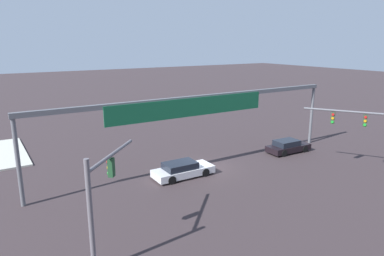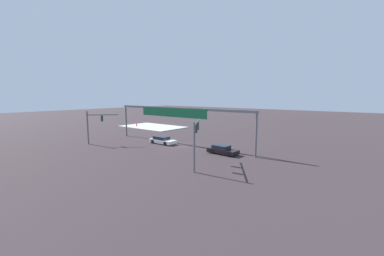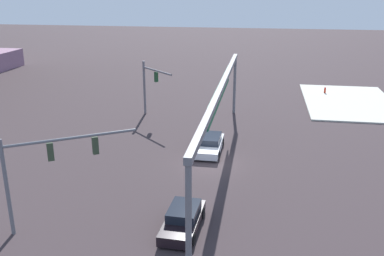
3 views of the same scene
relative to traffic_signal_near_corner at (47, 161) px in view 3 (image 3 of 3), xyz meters
The scene contains 8 objects.
ground_plane 13.15m from the traffic_signal_near_corner, 36.55° to the right, with size 216.80×216.80×0.00m, color #382D30.
sidewalk_corner 36.59m from the traffic_signal_near_corner, 34.68° to the right, with size 15.80×9.78×0.15m, color beige.
traffic_signal_near_corner is the anchor object (origin of this frame).
traffic_signal_opposite_side 21.05m from the traffic_signal_near_corner, ahead, with size 3.61×3.75×5.44m.
overhead_sign_gantry 13.24m from the traffic_signal_near_corner, 37.85° to the right, with size 27.55×0.43×6.07m.
sedan_car_approaching 7.83m from the traffic_signal_near_corner, 82.84° to the right, with size 4.36×1.97×1.21m.
sedan_car_waiting_far 14.71m from the traffic_signal_near_corner, 29.28° to the right, with size 4.80×1.99×1.21m.
fire_hydrant_on_curb 38.39m from the traffic_signal_near_corner, 28.89° to the right, with size 0.33×0.22×0.71m.
Camera 3 is at (-29.07, -3.39, 12.50)m, focal length 39.84 mm.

